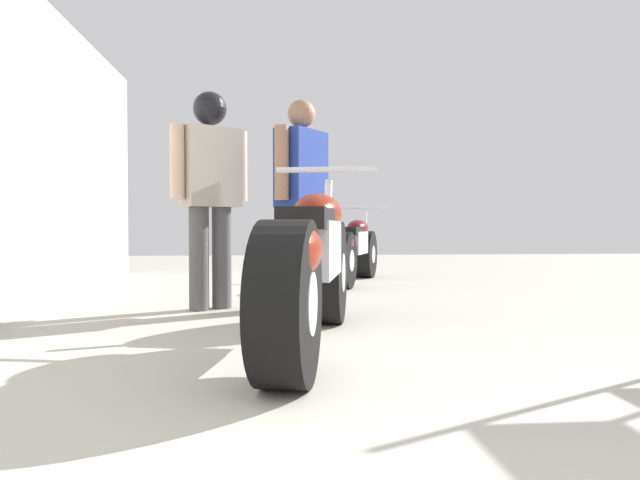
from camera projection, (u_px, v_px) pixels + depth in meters
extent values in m
plane|color=#A8A399|center=(396.00, 318.00, 4.08)|extent=(17.42, 17.42, 0.00)
cylinder|color=black|center=(328.00, 273.00, 3.85)|extent=(0.34, 0.71, 0.68)
cylinder|color=silver|center=(328.00, 273.00, 3.85)|extent=(0.27, 0.30, 0.26)
cylinder|color=black|center=(287.00, 304.00, 2.32)|extent=(0.34, 0.71, 0.68)
cylinder|color=silver|center=(287.00, 304.00, 2.32)|extent=(0.27, 0.30, 0.26)
cube|color=silver|center=(312.00, 249.00, 3.08)|extent=(0.39, 0.72, 0.30)
ellipsoid|color=maroon|center=(318.00, 214.00, 3.31)|extent=(0.38, 0.60, 0.23)
cube|color=black|center=(307.00, 218.00, 2.89)|extent=(0.33, 0.55, 0.11)
ellipsoid|color=maroon|center=(289.00, 250.00, 2.37)|extent=(0.37, 0.51, 0.25)
cylinder|color=silver|center=(327.00, 225.00, 3.80)|extent=(0.11, 0.27, 0.62)
cylinder|color=silver|center=(326.00, 170.00, 3.75)|extent=(0.65, 0.17, 0.04)
cylinder|color=silver|center=(273.00, 311.00, 2.79)|extent=(0.21, 0.59, 0.10)
cylinder|color=black|center=(365.00, 254.00, 7.23)|extent=(0.41, 0.63, 0.58)
cylinder|color=silver|center=(365.00, 254.00, 7.23)|extent=(0.29, 0.29, 0.22)
cylinder|color=black|center=(341.00, 260.00, 5.95)|extent=(0.41, 0.63, 0.58)
cylinder|color=silver|center=(341.00, 260.00, 5.95)|extent=(0.29, 0.29, 0.22)
cube|color=silver|center=(354.00, 243.00, 6.59)|extent=(0.40, 0.62, 0.26)
ellipsoid|color=#5B0F19|center=(358.00, 228.00, 6.78)|extent=(0.38, 0.53, 0.20)
cube|color=black|center=(351.00, 231.00, 6.43)|extent=(0.34, 0.48, 0.09)
ellipsoid|color=#5B0F19|center=(342.00, 243.00, 5.99)|extent=(0.36, 0.46, 0.22)
cylinder|color=silver|center=(364.00, 233.00, 7.19)|extent=(0.12, 0.23, 0.53)
cylinder|color=silver|center=(364.00, 208.00, 7.15)|extent=(0.54, 0.22, 0.03)
cylinder|color=silver|center=(338.00, 266.00, 6.36)|extent=(0.25, 0.50, 0.08)
cylinder|color=#2D3851|center=(308.00, 257.00, 4.65)|extent=(0.21, 0.21, 0.79)
cylinder|color=#2D3851|center=(295.00, 259.00, 4.48)|extent=(0.21, 0.21, 0.79)
cube|color=navy|center=(301.00, 169.00, 4.55)|extent=(0.45, 0.49, 0.61)
cylinder|color=#9E7051|center=(319.00, 169.00, 4.78)|extent=(0.15, 0.15, 0.56)
cylinder|color=#9E7051|center=(281.00, 163.00, 4.31)|extent=(0.15, 0.15, 0.56)
sphere|color=#9E7051|center=(301.00, 114.00, 4.53)|extent=(0.22, 0.22, 0.22)
cylinder|color=#4C4C4C|center=(222.00, 258.00, 4.56)|extent=(0.21, 0.21, 0.80)
cylinder|color=#4C4C4C|center=(199.00, 259.00, 4.43)|extent=(0.21, 0.21, 0.80)
cube|color=#B2A899|center=(210.00, 167.00, 4.48)|extent=(0.50, 0.45, 0.61)
cylinder|color=beige|center=(240.00, 167.00, 4.65)|extent=(0.15, 0.15, 0.56)
cylinder|color=beige|center=(177.00, 162.00, 4.30)|extent=(0.15, 0.15, 0.56)
sphere|color=black|center=(210.00, 111.00, 4.46)|extent=(0.22, 0.22, 0.22)
sphere|color=black|center=(210.00, 109.00, 4.46)|extent=(0.26, 0.26, 0.26)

